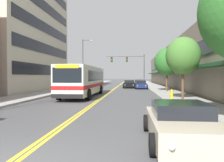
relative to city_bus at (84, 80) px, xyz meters
The scene contains 17 objects.
ground_plane 18.95m from the city_bus, 83.47° to the left, with size 240.00×240.00×0.00m, color #4C4C4F.
sidewalk_left 19.51m from the city_bus, 105.39° to the left, with size 3.61×106.00×0.16m.
sidewalk_right 21.06m from the city_bus, 63.25° to the left, with size 3.61×106.00×0.16m.
centre_line 18.95m from the city_bus, 83.47° to the left, with size 0.34×106.00×0.01m.
office_tower_left 18.43m from the city_bus, 149.22° to the left, with size 12.08×20.03×23.81m.
storefront_row_right 24.40m from the city_bus, 50.46° to the left, with size 9.10×68.00×7.61m.
city_bus is the anchor object (origin of this frame).
car_beige_parked_left_mid 11.59m from the city_bus, 100.64° to the left, with size 2.00×4.51×1.25m.
car_champagne_parked_right_foreground 16.96m from the city_bus, 67.16° to the right, with size 2.19×4.42×1.24m.
car_charcoal_parked_right_mid 26.39m from the city_bus, 75.59° to the left, with size 2.13×4.52×1.30m.
car_navy_parked_right_far 15.35m from the city_bus, 64.73° to the left, with size 2.08×4.23×1.38m.
car_black_moving_lead 17.06m from the city_bus, 74.49° to the left, with size 2.21×4.81×1.39m.
traffic_signal_mast 20.25m from the city_bus, 76.31° to the left, with size 7.43×0.38×6.24m.
street_lamp_left_far 13.92m from the city_bus, 102.49° to the left, with size 1.81×0.28×8.23m.
street_tree_right_mid 10.25m from the city_bus, 22.04° to the right, with size 2.86×2.86×5.23m.
street_tree_right_far 11.84m from the city_bus, 34.46° to the left, with size 3.26×3.26×5.61m.
fire_hydrant 9.79m from the city_bus, 33.71° to the right, with size 0.30×0.22×0.91m.
Camera 1 is at (2.87, -4.38, 2.08)m, focal length 35.00 mm.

